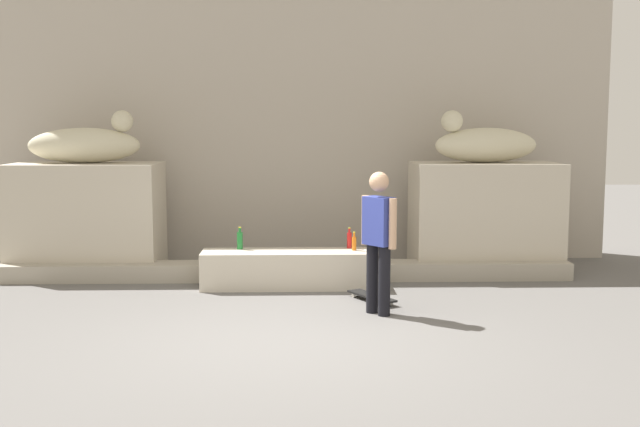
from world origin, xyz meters
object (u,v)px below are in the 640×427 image
at_px(skateboard, 372,296).
at_px(bottle_orange, 354,243).
at_px(bottle_red, 349,240).
at_px(skater, 379,236).
at_px(bottle_green, 240,240).
at_px(statue_reclining_right, 484,144).
at_px(statue_reclining_left, 87,144).

xyz_separation_m(skateboard, bottle_orange, (-0.16, 0.91, 0.54)).
bearing_deg(bottle_red, skater, -82.75).
relative_size(skateboard, bottle_red, 2.76).
relative_size(skater, bottle_green, 5.40).
xyz_separation_m(skater, bottle_green, (-1.74, 1.70, -0.29)).
distance_m(skateboard, bottle_red, 1.25).
bearing_deg(statue_reclining_right, statue_reclining_left, -10.70).
height_order(statue_reclining_right, bottle_red, statue_reclining_right).
xyz_separation_m(skateboard, bottle_green, (-1.72, 1.05, 0.56)).
bearing_deg(bottle_red, bottle_orange, -74.34).
bearing_deg(skateboard, bottle_orange, -20.65).
bearing_deg(bottle_orange, skater, -83.80).
relative_size(statue_reclining_left, skater, 1.00).
relative_size(skateboard, bottle_green, 2.56).
bearing_deg(skater, bottle_green, 6.84).
relative_size(statue_reclining_left, statue_reclining_right, 0.99).
height_order(statue_reclining_left, bottle_green, statue_reclining_left).
bearing_deg(skater, statue_reclining_left, 17.79).
bearing_deg(bottle_red, bottle_green, -178.05).
xyz_separation_m(bottle_orange, bottle_red, (-0.05, 0.19, 0.02)).
bearing_deg(statue_reclining_left, statue_reclining_right, -8.42).
relative_size(statue_reclining_right, skateboard, 2.12).
bearing_deg(skateboard, bottle_red, -19.62).
height_order(skateboard, bottle_orange, bottle_orange).
bearing_deg(skateboard, skater, 150.62).
bearing_deg(statue_reclining_right, bottle_red, 13.09).
xyz_separation_m(statue_reclining_left, skater, (4.04, -2.67, -1.00)).
bearing_deg(bottle_red, statue_reclining_left, 166.47).
bearing_deg(bottle_green, statue_reclining_right, 14.98).
height_order(bottle_orange, bottle_green, bottle_green).
xyz_separation_m(statue_reclining_right, bottle_red, (-2.07, -0.91, -1.30)).
height_order(statue_reclining_left, skateboard, statue_reclining_left).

